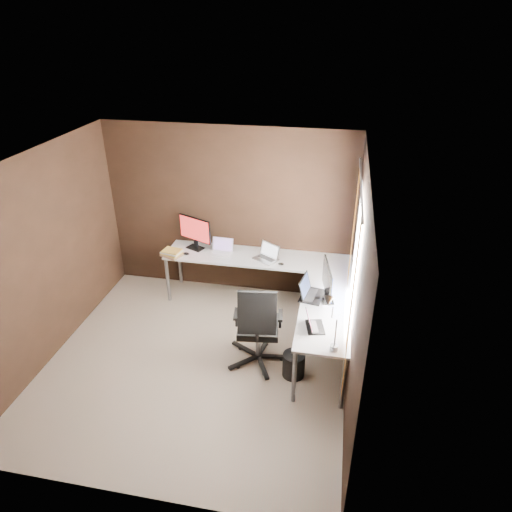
# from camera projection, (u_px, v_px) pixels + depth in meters

# --- Properties ---
(room) EXTENTS (3.60, 3.60, 2.50)m
(room) POSITION_uv_depth(u_px,v_px,m) (222.00, 272.00, 5.02)
(room) COLOR tan
(room) RESTS_ON ground
(desk) EXTENTS (2.65, 2.25, 0.73)m
(desk) POSITION_uv_depth(u_px,v_px,m) (278.00, 279.00, 6.06)
(desk) COLOR white
(desk) RESTS_ON ground
(drawer_pedestal) EXTENTS (0.42, 0.50, 0.60)m
(drawer_pedestal) POSITION_uv_depth(u_px,v_px,m) (321.00, 302.00, 6.24)
(drawer_pedestal) COLOR white
(drawer_pedestal) RESTS_ON ground
(monitor_left) EXTENTS (0.52, 0.26, 0.49)m
(monitor_left) POSITION_uv_depth(u_px,v_px,m) (195.00, 231.00, 6.61)
(monitor_left) COLOR black
(monitor_left) RESTS_ON desk
(monitor_right) EXTENTS (0.18, 0.58, 0.48)m
(monitor_right) POSITION_uv_depth(u_px,v_px,m) (327.00, 281.00, 5.40)
(monitor_right) COLOR black
(monitor_right) RESTS_ON desk
(laptop_white) EXTENTS (0.32, 0.23, 0.21)m
(laptop_white) POSITION_uv_depth(u_px,v_px,m) (222.00, 250.00, 6.58)
(laptop_white) COLOR white
(laptop_white) RESTS_ON desk
(laptop_silver) EXTENTS (0.40, 0.37, 0.22)m
(laptop_silver) POSITION_uv_depth(u_px,v_px,m) (267.00, 256.00, 6.42)
(laptop_silver) COLOR silver
(laptop_silver) RESTS_ON desk
(laptop_black_big) EXTENTS (0.32, 0.41, 0.25)m
(laptop_black_big) POSITION_uv_depth(u_px,v_px,m) (310.00, 292.00, 5.58)
(laptop_black_big) COLOR black
(laptop_black_big) RESTS_ON desk
(laptop_black_small) EXTENTS (0.25, 0.31, 0.18)m
(laptop_black_small) POSITION_uv_depth(u_px,v_px,m) (313.00, 325.00, 5.02)
(laptop_black_small) COLOR black
(laptop_black_small) RESTS_ON desk
(book_stack) EXTENTS (0.34, 0.31, 0.09)m
(book_stack) POSITION_uv_depth(u_px,v_px,m) (172.00, 253.00, 6.51)
(book_stack) COLOR #8F6B4D
(book_stack) RESTS_ON desk
(mouse_left) EXTENTS (0.11, 0.09, 0.04)m
(mouse_left) POSITION_uv_depth(u_px,v_px,m) (186.00, 254.00, 6.53)
(mouse_left) COLOR black
(mouse_left) RESTS_ON desk
(mouse_corner) EXTENTS (0.09, 0.08, 0.03)m
(mouse_corner) POSITION_uv_depth(u_px,v_px,m) (281.00, 264.00, 6.28)
(mouse_corner) COLOR black
(mouse_corner) RESTS_ON desk
(desk_lamp) EXTENTS (0.19, 0.22, 0.59)m
(desk_lamp) POSITION_uv_depth(u_px,v_px,m) (330.00, 316.00, 4.60)
(desk_lamp) COLOR slate
(desk_lamp) RESTS_ON desk
(office_chair) EXTENTS (0.63, 0.63, 1.12)m
(office_chair) POSITION_uv_depth(u_px,v_px,m) (258.00, 340.00, 5.49)
(office_chair) COLOR black
(office_chair) RESTS_ON ground
(wastebasket) EXTENTS (0.34, 0.34, 0.30)m
(wastebasket) POSITION_uv_depth(u_px,v_px,m) (294.00, 365.00, 5.36)
(wastebasket) COLOR black
(wastebasket) RESTS_ON ground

